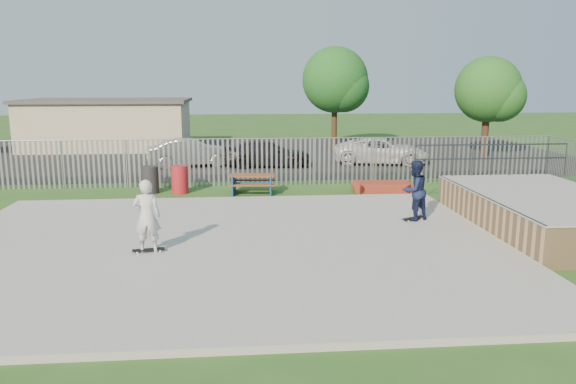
{
  "coord_description": "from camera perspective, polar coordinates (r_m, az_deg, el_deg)",
  "views": [
    {
      "loc": [
        0.45,
        -14.48,
        4.41
      ],
      "look_at": [
        1.9,
        2.0,
        1.1
      ],
      "focal_mm": 35.0,
      "sensor_mm": 36.0,
      "label": 1
    }
  ],
  "objects": [
    {
      "name": "car_dark",
      "position": [
        28.96,
        -2.12,
        3.91
      ],
      "size": [
        4.55,
        1.85,
        1.32
      ],
      "primitive_type": "imported",
      "rotation": [
        0.0,
        0.0,
        1.57
      ],
      "color": "black",
      "rests_on": "parking_lot"
    },
    {
      "name": "skateboard_a",
      "position": [
        17.82,
        12.61,
        -2.67
      ],
      "size": [
        0.8,
        0.55,
        0.08
      ],
      "rotation": [
        0.0,
        0.0,
        0.48
      ],
      "color": "black",
      "rests_on": "concrete_slab"
    },
    {
      "name": "quarter_pipe",
      "position": [
        18.37,
        24.63,
        -1.83
      ],
      "size": [
        5.5,
        7.05,
        2.19
      ],
      "color": "tan",
      "rests_on": "ground"
    },
    {
      "name": "car_white",
      "position": [
        30.3,
        9.45,
        4.14
      ],
      "size": [
        5.3,
        3.21,
        1.37
      ],
      "primitive_type": "imported",
      "rotation": [
        0.0,
        0.0,
        1.37
      ],
      "color": "white",
      "rests_on": "parking_lot"
    },
    {
      "name": "parking_lot",
      "position": [
        33.77,
        -5.75,
        3.77
      ],
      "size": [
        40.0,
        18.0,
        0.02
      ],
      "primitive_type": "cube",
      "color": "black",
      "rests_on": "ground"
    },
    {
      "name": "car_silver",
      "position": [
        29.34,
        -9.88,
        3.97
      ],
      "size": [
        4.61,
        2.38,
        1.45
      ],
      "primitive_type": "imported",
      "rotation": [
        0.0,
        0.0,
        1.77
      ],
      "color": "#ABACB0",
      "rests_on": "parking_lot"
    },
    {
      "name": "tree_right",
      "position": [
        34.38,
        19.65,
        9.75
      ],
      "size": [
        3.72,
        3.72,
        5.74
      ],
      "color": "#46291C",
      "rests_on": "ground"
    },
    {
      "name": "building",
      "position": [
        38.53,
        -17.79,
        6.61
      ],
      "size": [
        10.4,
        6.4,
        3.2
      ],
      "color": "beige",
      "rests_on": "ground"
    },
    {
      "name": "picnic_table",
      "position": [
        22.22,
        -3.66,
        0.84
      ],
      "size": [
        1.87,
        1.58,
        0.75
      ],
      "rotation": [
        0.0,
        0.0,
        -0.08
      ],
      "color": "brown",
      "rests_on": "ground"
    },
    {
      "name": "trash_bin_red",
      "position": [
        22.56,
        -10.93,
        1.25
      ],
      "size": [
        0.66,
        0.66,
        1.09
      ],
      "primitive_type": "cylinder",
      "color": "#A61920",
      "rests_on": "ground"
    },
    {
      "name": "tree_mid",
      "position": [
        36.95,
        4.79,
        11.26
      ],
      "size": [
        4.24,
        4.24,
        6.54
      ],
      "color": "#432D1A",
      "rests_on": "ground"
    },
    {
      "name": "skater_navy",
      "position": [
        17.63,
        12.73,
        0.15
      ],
      "size": [
        1.13,
        1.04,
        1.86
      ],
      "primitive_type": "imported",
      "rotation": [
        0.0,
        0.0,
        3.62
      ],
      "color": "#121B3B",
      "rests_on": "concrete_slab"
    },
    {
      "name": "trash_bin_grey",
      "position": [
        22.86,
        -13.79,
        1.23
      ],
      "size": [
        0.64,
        0.64,
        1.07
      ],
      "primitive_type": "cylinder",
      "color": "#232325",
      "rests_on": "ground"
    },
    {
      "name": "concrete_slab",
      "position": [
        15.12,
        -6.54,
        -5.42
      ],
      "size": [
        15.0,
        12.0,
        0.15
      ],
      "primitive_type": "cube",
      "color": "#989893",
      "rests_on": "ground"
    },
    {
      "name": "skateboard_b",
      "position": [
        14.64,
        -13.98,
        -5.79
      ],
      "size": [
        0.82,
        0.34,
        0.08
      ],
      "rotation": [
        0.0,
        0.0,
        0.18
      ],
      "color": "black",
      "rests_on": "concrete_slab"
    },
    {
      "name": "fence",
      "position": [
        19.38,
        -3.31,
        1.16
      ],
      "size": [
        26.04,
        16.02,
        2.0
      ],
      "color": "gray",
      "rests_on": "ground"
    },
    {
      "name": "ground",
      "position": [
        15.15,
        -6.53,
        -5.69
      ],
      "size": [
        120.0,
        120.0,
        0.0
      ],
      "primitive_type": "plane",
      "color": "#28551D",
      "rests_on": "ground"
    },
    {
      "name": "funbox",
      "position": [
        22.72,
        9.62,
        0.48
      ],
      "size": [
        2.07,
        1.11,
        0.4
      ],
      "rotation": [
        0.0,
        0.0,
        -0.05
      ],
      "color": "maroon",
      "rests_on": "ground"
    },
    {
      "name": "skater_white",
      "position": [
        14.41,
        -14.15,
        -2.39
      ],
      "size": [
        0.68,
        0.45,
        1.86
      ],
      "primitive_type": "imported",
      "rotation": [
        0.0,
        0.0,
        3.15
      ],
      "color": "silver",
      "rests_on": "concrete_slab"
    }
  ]
}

